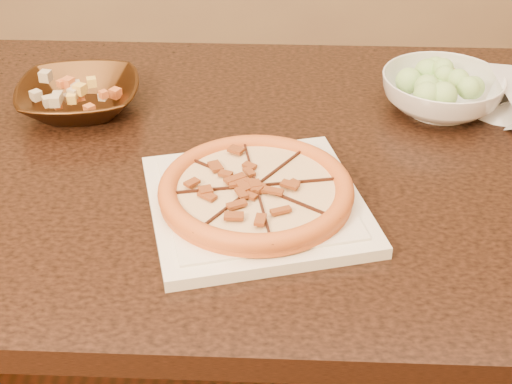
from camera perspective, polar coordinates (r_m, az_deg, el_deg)
dining_table at (r=1.23m, az=-3.70°, el=-0.76°), size 1.42×0.95×0.75m
plate at (r=1.02m, az=0.00°, el=-0.90°), size 0.36×0.36×0.02m
pizza at (r=1.01m, az=-0.00°, el=0.19°), size 0.28×0.28×0.03m
bronze_bowl at (r=1.31m, az=-13.95°, el=7.36°), size 0.23×0.23×0.05m
mixed_dish at (r=1.30m, az=-14.23°, el=8.93°), size 0.10×0.10×0.03m
salad_bowl at (r=1.32m, az=14.61°, el=7.68°), size 0.28×0.28×0.07m
salad at (r=1.30m, az=14.90°, el=9.68°), size 0.11×0.10×0.04m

